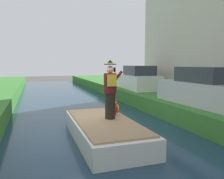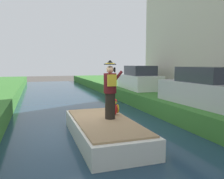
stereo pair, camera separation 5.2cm
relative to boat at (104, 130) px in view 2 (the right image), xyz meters
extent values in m
plane|color=#4C4742|center=(0.00, 0.96, -0.40)|extent=(80.00, 80.00, 0.00)
cube|color=#1E384C|center=(0.00, 0.96, -0.35)|extent=(6.07, 48.00, 0.10)
cube|color=silver|center=(0.00, 0.00, -0.02)|extent=(1.82, 4.21, 0.56)
cube|color=#997A56|center=(0.00, 0.00, 0.28)|extent=(1.67, 3.87, 0.05)
cylinder|color=black|center=(0.24, 0.14, 0.72)|extent=(0.32, 0.32, 0.82)
cylinder|color=#561419|center=(0.24, 0.14, 1.44)|extent=(0.40, 0.40, 0.62)
cube|color=gold|center=(0.24, -0.05, 1.54)|extent=(0.28, 0.06, 0.36)
sphere|color=#DBA884|center=(0.24, 0.14, 1.86)|extent=(0.23, 0.23, 0.23)
cylinder|color=black|center=(0.24, 0.14, 2.03)|extent=(0.38, 0.38, 0.03)
cone|color=black|center=(0.24, 0.14, 2.10)|extent=(0.26, 0.26, 0.12)
cylinder|color=gold|center=(0.24, 0.14, 2.05)|extent=(0.29, 0.29, 0.02)
cylinder|color=#561419|center=(0.46, 0.10, 1.62)|extent=(0.38, 0.09, 0.43)
cube|color=black|center=(0.37, 0.08, 1.85)|extent=(0.03, 0.08, 0.15)
ellipsoid|color=red|center=(0.53, 0.63, 0.51)|extent=(0.26, 0.32, 0.40)
sphere|color=red|center=(0.53, 0.59, 0.78)|extent=(0.20, 0.20, 0.20)
cone|color=yellow|center=(0.53, 0.49, 0.77)|extent=(0.09, 0.09, 0.09)
ellipsoid|color=yellow|center=(0.39, 0.63, 0.51)|extent=(0.08, 0.20, 0.32)
ellipsoid|color=yellow|center=(0.67, 0.63, 0.51)|extent=(0.08, 0.20, 0.32)
cube|color=#B7B7BC|center=(4.42, 0.91, 0.87)|extent=(1.82, 4.05, 0.90)
cube|color=#2D333D|center=(4.42, 0.71, 1.62)|extent=(1.51, 2.24, 0.60)
cube|color=white|center=(4.42, 7.00, 0.87)|extent=(1.92, 4.09, 0.90)
cube|color=#2D333D|center=(4.42, 6.80, 1.62)|extent=(1.57, 2.28, 0.60)
camera|label=1|loc=(-2.02, -6.67, 2.04)|focal=36.95mm
camera|label=2|loc=(-1.97, -6.68, 2.04)|focal=36.95mm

